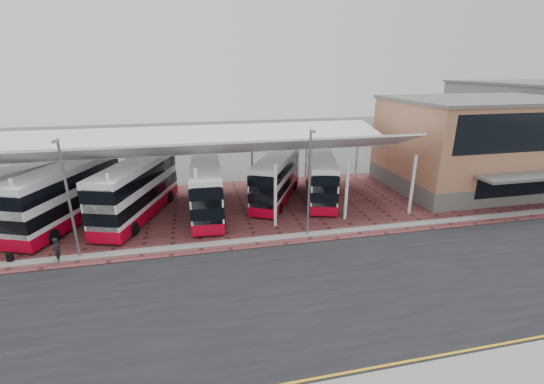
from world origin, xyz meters
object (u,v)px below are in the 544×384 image
(terminal, at_px, (480,144))
(bus_5, at_px, (321,178))
(bus_4, at_px, (276,179))
(bus_0, at_px, (9,199))
(bus_1, at_px, (67,195))
(pedestrian, at_px, (58,250))
(bus_3, at_px, (206,188))
(bus_2, at_px, (137,190))

(terminal, distance_m, bus_5, 17.46)
(bus_5, bearing_deg, bus_4, -170.41)
(bus_0, distance_m, bus_1, 4.39)
(bus_1, bearing_deg, terminal, 22.87)
(bus_1, height_order, bus_5, bus_1)
(terminal, xyz_separation_m, bus_1, (-39.25, -1.09, -2.26))
(terminal, relative_size, bus_4, 1.80)
(terminal, relative_size, bus_5, 1.78)
(bus_0, bearing_deg, pedestrian, -20.94)
(bus_3, relative_size, bus_5, 1.04)
(bus_1, distance_m, pedestrian, 7.08)
(bus_1, xyz_separation_m, bus_4, (17.70, 1.51, -0.23))
(bus_0, relative_size, pedestrian, 6.23)
(bus_4, bearing_deg, bus_3, -138.16)
(bus_2, bearing_deg, pedestrian, -102.94)
(bus_2, height_order, bus_3, bus_2)
(bus_0, height_order, pedestrian, bus_0)
(terminal, distance_m, bus_1, 39.33)
(bus_1, distance_m, bus_4, 17.77)
(bus_1, bearing_deg, bus_5, 23.88)
(bus_1, relative_size, bus_5, 1.12)
(terminal, distance_m, pedestrian, 39.13)
(bus_1, height_order, pedestrian, bus_1)
(bus_2, xyz_separation_m, pedestrian, (-4.25, -6.89, -1.49))
(bus_3, distance_m, bus_4, 6.84)
(pedestrian, bearing_deg, bus_5, -83.89)
(terminal, xyz_separation_m, bus_4, (-21.55, 0.42, -2.49))
(bus_5, bearing_deg, bus_0, -162.44)
(bus_0, bearing_deg, bus_1, 26.14)
(terminal, height_order, bus_5, terminal)
(terminal, relative_size, pedestrian, 10.96)
(bus_4, bearing_deg, bus_0, -150.09)
(bus_0, relative_size, bus_2, 0.90)
(terminal, height_order, bus_4, terminal)
(bus_5, height_order, pedestrian, bus_5)
(pedestrian, bearing_deg, bus_3, -70.93)
(bus_5, relative_size, pedestrian, 6.17)
(bus_3, xyz_separation_m, bus_5, (10.89, 1.22, -0.12))
(bus_0, height_order, bus_1, bus_1)
(terminal, bearing_deg, bus_5, -179.70)
(bus_1, relative_size, bus_4, 1.13)
(bus_2, relative_size, bus_3, 1.08)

